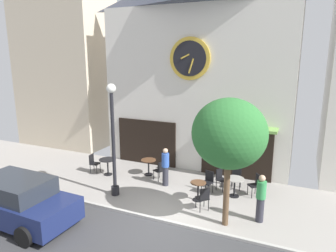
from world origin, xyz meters
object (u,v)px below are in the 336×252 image
Objects in this scene: street_lamp at (113,140)px; cafe_chair_curbside at (236,176)px; street_tree at (229,134)px; cafe_chair_corner at (203,197)px; pedestrian_blue at (165,166)px; cafe_table_near_curb at (149,164)px; cafe_table_rightmost at (198,188)px; cafe_chair_near_tree at (160,169)px; cafe_table_center at (235,183)px; parked_car_navy at (16,200)px; cafe_table_center_right at (108,163)px; cafe_chair_mid_row at (256,183)px; cafe_chair_outer at (208,180)px; cafe_chair_near_lamp at (221,178)px; cafe_chair_under_awning at (93,162)px; pedestrian_green at (261,198)px.

street_lamp is 4.98× the size of cafe_chair_curbside.
cafe_chair_corner is at bearing 147.47° from street_tree.
street_lamp is 2.64m from pedestrian_blue.
street_tree is 5.82m from cafe_table_near_curb.
cafe_table_rightmost is 2.48m from cafe_chair_near_tree.
cafe_table_rightmost is at bearing -27.57° from cafe_table_near_curb.
cafe_table_center is (1.21, 0.91, 0.07)m from cafe_table_rightmost.
parked_car_navy is at bearing -125.24° from pedestrian_blue.
street_tree reaches higher than cafe_table_center_right.
cafe_chair_curbside is 0.21× the size of parked_car_navy.
cafe_table_near_curb is at bearing 147.80° from pedestrian_blue.
cafe_table_near_curb is 1.00× the size of cafe_table_rightmost.
cafe_chair_curbside reaches higher than cafe_table_center.
cafe_table_near_curb is 4.95m from cafe_chair_mid_row.
cafe_table_rightmost is 1.52m from cafe_table_center.
cafe_chair_outer is at bearing 100.49° from cafe_chair_corner.
cafe_table_rightmost is at bearing 37.91° from parked_car_navy.
cafe_chair_outer is at bearing -7.68° from cafe_chair_near_tree.
street_tree is 4.73× the size of cafe_chair_corner.
cafe_chair_mid_row is at bearing 27.38° from cafe_table_center.
street_lamp reaches higher than cafe_table_center.
cafe_chair_mid_row is 1.00× the size of cafe_chair_outer.
cafe_chair_near_tree is 0.67m from pedestrian_blue.
cafe_chair_near_lamp is at bearing 86.84° from cafe_chair_corner.
cafe_chair_under_awning is 8.06m from pedestrian_green.
pedestrian_green is (2.41, -0.64, 0.37)m from cafe_table_rightmost.
cafe_chair_mid_row reaches higher than cafe_table_center_right.
street_tree is 5.42× the size of cafe_table_center_right.
cafe_chair_corner is at bearing -127.63° from cafe_chair_mid_row.
cafe_table_near_curb is 0.83× the size of cafe_chair_near_lamp.
parked_car_navy is (-0.37, -4.75, 0.19)m from cafe_table_center_right.
cafe_chair_outer reaches higher than cafe_table_near_curb.
cafe_table_center_right is at bearing 2.73° from cafe_chair_under_awning.
cafe_chair_corner is at bearing -93.16° from cafe_chair_near_lamp.
cafe_chair_curbside is at bearing 8.68° from cafe_chair_under_awning.
pedestrian_green is at bearing -21.44° from cafe_chair_near_tree.
cafe_chair_near_tree reaches higher than cafe_table_center.
cafe_chair_curbside is 1.00× the size of cafe_chair_mid_row.
cafe_table_center_right is 4.77m from parked_car_navy.
cafe_chair_near_lamp is at bearing 147.83° from cafe_table_center.
cafe_chair_mid_row is at bearing 14.03° from cafe_chair_outer.
cafe_chair_corner is (-0.11, -2.03, 0.00)m from cafe_chair_near_lamp.
cafe_chair_outer is 0.54× the size of pedestrian_blue.
pedestrian_blue is at bearing 145.84° from cafe_chair_corner.
cafe_chair_under_awning reaches higher than cafe_table_center_right.
parked_car_navy reaches higher than cafe_table_center.
parked_car_navy reaches higher than cafe_chair_under_awning.
street_lamp is at bearing -177.44° from pedestrian_green.
cafe_table_near_curb is 0.87m from cafe_chair_near_tree.
cafe_table_near_curb is 0.83× the size of cafe_chair_under_awning.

